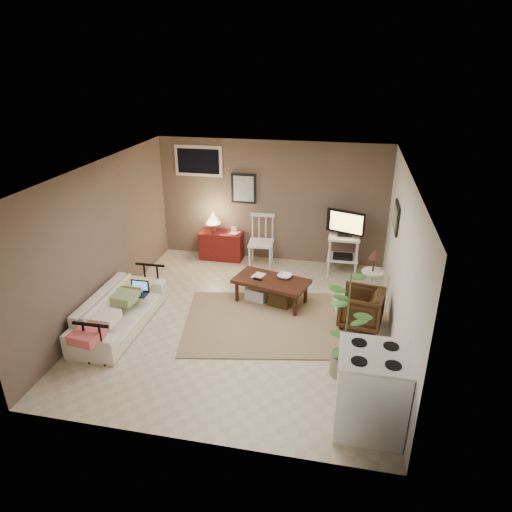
% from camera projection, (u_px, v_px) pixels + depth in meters
% --- Properties ---
extents(floor, '(5.00, 5.00, 0.00)m').
position_uv_depth(floor, '(243.00, 321.00, 7.19)').
color(floor, '#C1B293').
rests_on(floor, ground).
extents(art_back, '(0.50, 0.03, 0.60)m').
position_uv_depth(art_back, '(244.00, 188.00, 8.93)').
color(art_back, black).
extents(art_right, '(0.03, 0.60, 0.45)m').
position_uv_depth(art_right, '(396.00, 217.00, 7.11)').
color(art_right, black).
extents(window, '(0.96, 0.03, 0.60)m').
position_uv_depth(window, '(199.00, 161.00, 8.89)').
color(window, silver).
extents(rug, '(2.69, 2.31, 0.02)m').
position_uv_depth(rug, '(262.00, 322.00, 7.13)').
color(rug, '#987658').
rests_on(rug, floor).
extents(coffee_table, '(1.34, 0.92, 0.46)m').
position_uv_depth(coffee_table, '(271.00, 289.00, 7.62)').
color(coffee_table, '#35190E').
rests_on(coffee_table, floor).
extents(sofa, '(0.56, 1.93, 0.75)m').
position_uv_depth(sofa, '(119.00, 305.00, 6.88)').
color(sofa, beige).
rests_on(sofa, floor).
extents(sofa_pillows, '(0.37, 1.84, 0.13)m').
position_uv_depth(sofa_pillows, '(114.00, 308.00, 6.64)').
color(sofa_pillows, '#F4E2C9').
rests_on(sofa_pillows, sofa).
extents(sofa_end_rails, '(0.52, 1.93, 0.65)m').
position_uv_depth(sofa_end_rails, '(126.00, 309.00, 6.88)').
color(sofa_end_rails, black).
rests_on(sofa_end_rails, floor).
extents(laptop, '(0.30, 0.22, 0.20)m').
position_uv_depth(laptop, '(139.00, 290.00, 7.10)').
color(laptop, black).
rests_on(laptop, sofa).
extents(red_console, '(0.87, 0.38, 1.00)m').
position_uv_depth(red_console, '(221.00, 243.00, 9.28)').
color(red_console, maroon).
rests_on(red_console, floor).
extents(spindle_chair, '(0.50, 0.50, 1.03)m').
position_uv_depth(spindle_chair, '(261.00, 243.00, 8.90)').
color(spindle_chair, silver).
rests_on(spindle_chair, floor).
extents(tv_stand, '(0.71, 0.47, 1.23)m').
position_uv_depth(tv_stand, '(344.00, 240.00, 8.57)').
color(tv_stand, silver).
rests_on(tv_stand, floor).
extents(side_table, '(0.36, 0.36, 0.96)m').
position_uv_depth(side_table, '(373.00, 270.00, 7.51)').
color(side_table, silver).
rests_on(side_table, floor).
extents(armchair, '(0.68, 0.71, 0.64)m').
position_uv_depth(armchair, '(361.00, 306.00, 6.97)').
color(armchair, '#311C0D').
rests_on(armchair, floor).
extents(potted_plant, '(0.37, 0.37, 1.49)m').
position_uv_depth(potted_plant, '(347.00, 322.00, 5.67)').
color(potted_plant, gray).
rests_on(potted_plant, floor).
extents(stove, '(0.76, 0.70, 0.99)m').
position_uv_depth(stove, '(371.00, 391.00, 4.95)').
color(stove, white).
rests_on(stove, floor).
extents(bowl, '(0.25, 0.10, 0.24)m').
position_uv_depth(bowl, '(285.00, 271.00, 7.56)').
color(bowl, '#35190E').
rests_on(bowl, coffee_table).
extents(book_table, '(0.17, 0.07, 0.24)m').
position_uv_depth(book_table, '(254.00, 269.00, 7.65)').
color(book_table, '#35190E').
rests_on(book_table, coffee_table).
extents(book_console, '(0.17, 0.07, 0.23)m').
position_uv_depth(book_console, '(231.00, 227.00, 9.10)').
color(book_console, '#35190E').
rests_on(book_console, red_console).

